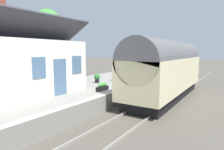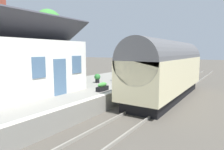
# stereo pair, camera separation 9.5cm
# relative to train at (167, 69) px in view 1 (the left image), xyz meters

# --- Properties ---
(ground_plane) EXTENTS (160.00, 160.00, 0.00)m
(ground_plane) POSITION_rel_train_xyz_m (-3.11, 0.90, -2.22)
(ground_plane) COLOR #4C473F
(platform) EXTENTS (32.00, 6.72, 0.98)m
(platform) POSITION_rel_train_xyz_m (-3.11, 5.26, -1.73)
(platform) COLOR gray
(platform) RESTS_ON ground
(platform_edge_coping) EXTENTS (32.00, 0.36, 0.02)m
(platform_edge_coping) POSITION_rel_train_xyz_m (-3.11, 2.08, -1.23)
(platform_edge_coping) COLOR beige
(platform_edge_coping) RESTS_ON platform
(rail_near) EXTENTS (52.00, 0.08, 0.14)m
(rail_near) POSITION_rel_train_xyz_m (-3.11, -0.72, -2.15)
(rail_near) COLOR gray
(rail_near) RESTS_ON ground
(rail_far) EXTENTS (52.00, 0.08, 0.14)m
(rail_far) POSITION_rel_train_xyz_m (-3.11, 0.72, -2.15)
(rail_far) COLOR gray
(rail_far) RESTS_ON ground
(train) EXTENTS (11.11, 2.73, 4.32)m
(train) POSITION_rel_train_xyz_m (0.00, 0.00, 0.00)
(train) COLOR black
(train) RESTS_ON ground
(station_building) EXTENTS (7.26, 4.43, 5.78)m
(station_building) POSITION_rel_train_xyz_m (-7.75, 6.26, 0.46)
(station_building) COLOR white
(station_building) RESTS_ON platform
(bench_platform_end) EXTENTS (1.40, 0.43, 0.88)m
(bench_platform_end) POSITION_rel_train_xyz_m (7.51, 4.32, -0.77)
(bench_platform_end) COLOR brown
(bench_platform_end) RESTS_ON platform
(bench_by_lamp) EXTENTS (1.42, 0.49, 0.88)m
(bench_by_lamp) POSITION_rel_train_xyz_m (5.66, 4.02, -0.77)
(bench_by_lamp) COLOR brown
(bench_by_lamp) RESTS_ON platform
(planter_edge_near) EXTENTS (0.60, 0.60, 0.80)m
(planter_edge_near) POSITION_rel_train_xyz_m (8.17, 5.74, -0.79)
(planter_edge_near) COLOR teal
(planter_edge_near) RESTS_ON platform
(planter_bench_right) EXTENTS (0.49, 0.49, 0.75)m
(planter_bench_right) POSITION_rel_train_xyz_m (-1.99, 5.05, -0.83)
(planter_bench_right) COLOR black
(planter_bench_right) RESTS_ON platform
(planter_bench_left) EXTENTS (1.00, 0.32, 0.55)m
(planter_bench_left) POSITION_rel_train_xyz_m (-4.42, 2.78, -0.98)
(planter_bench_left) COLOR black
(planter_bench_left) RESTS_ON platform
(planter_edge_far) EXTENTS (0.73, 0.73, 0.97)m
(planter_edge_far) POSITION_rel_train_xyz_m (5.07, 4.88, -0.69)
(planter_edge_far) COLOR #9E5138
(planter_edge_far) RESTS_ON platform
(planter_under_sign) EXTENTS (0.58, 0.58, 0.88)m
(planter_under_sign) POSITION_rel_train_xyz_m (-2.60, 7.04, -0.76)
(planter_under_sign) COLOR gray
(planter_under_sign) RESTS_ON platform
(lamp_post_platform) EXTENTS (0.32, 0.50, 3.36)m
(lamp_post_platform) POSITION_rel_train_xyz_m (-0.93, 3.07, 1.13)
(lamp_post_platform) COLOR black
(lamp_post_platform) RESTS_ON platform
(tree_far_right) EXTENTS (3.69, 3.89, 7.28)m
(tree_far_right) POSITION_rel_train_xyz_m (-1.53, 17.75, 3.08)
(tree_far_right) COLOR #4C3828
(tree_far_right) RESTS_ON ground
(tree_behind_building) EXTENTS (3.21, 3.34, 6.29)m
(tree_behind_building) POSITION_rel_train_xyz_m (-4.37, 14.61, 2.20)
(tree_behind_building) COLOR #4C3828
(tree_behind_building) RESTS_ON ground
(tree_distant) EXTENTS (3.56, 3.05, 7.65)m
(tree_distant) POSITION_rel_train_xyz_m (-1.29, 11.64, 3.13)
(tree_distant) COLOR #4C3828
(tree_distant) RESTS_ON ground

